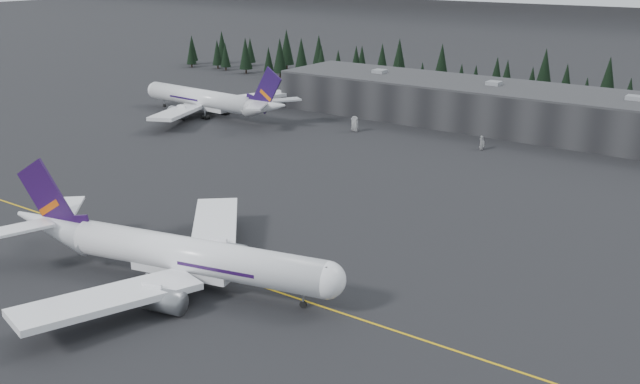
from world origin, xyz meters
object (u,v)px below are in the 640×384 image
Objects in this scene: jet_main at (169,252)px; gse_vehicle_a at (355,129)px; jet_parked at (212,100)px; gse_vehicle_b at (482,147)px; terminal at (524,109)px.

jet_main reaches higher than gse_vehicle_a.
jet_parked is 89.26m from gse_vehicle_b.
terminal is 2.66× the size of jet_main.
gse_vehicle_b is at bearing 9.47° from gse_vehicle_a.
jet_parked is 13.45× the size of gse_vehicle_a.
jet_main is at bearing -93.83° from terminal.
jet_parked is 50.23m from gse_vehicle_a.
gse_vehicle_b is at bearing -169.34° from jet_parked.
jet_parked is at bearing -156.12° from terminal.
terminal reaches higher than gse_vehicle_a.
jet_main is at bearing -66.75° from gse_vehicle_a.
gse_vehicle_a is at bearing 94.03° from jet_main.
jet_main is (-8.96, -133.95, -1.24)m from terminal.
gse_vehicle_a is at bearing -165.95° from jet_parked.
terminal is at bearing 163.96° from gse_vehicle_b.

